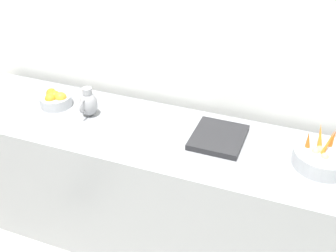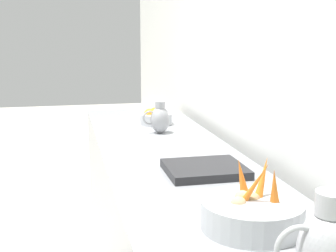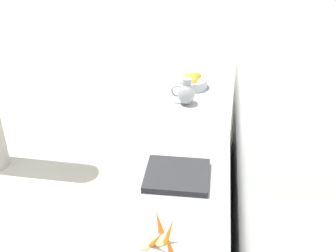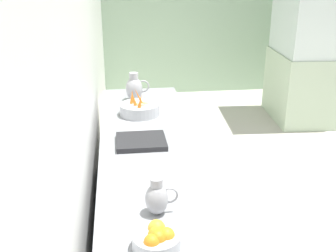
{
  "view_description": "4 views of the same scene",
  "coord_description": "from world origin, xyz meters",
  "views": [
    {
      "loc": [
        0.49,
        0.92,
        2.35
      ],
      "look_at": [
        -1.33,
        0.22,
        1.08
      ],
      "focal_mm": 45.61,
      "sensor_mm": 36.0,
      "label": 1
    },
    {
      "loc": [
        -0.97,
        2.32,
        1.51
      ],
      "look_at": [
        -1.41,
        0.37,
        1.1
      ],
      "focal_mm": 49.59,
      "sensor_mm": 36.0,
      "label": 2
    },
    {
      "loc": [
        -1.73,
        2.29,
        2.33
      ],
      "look_at": [
        -1.47,
        0.12,
        1.02
      ],
      "focal_mm": 46.3,
      "sensor_mm": 36.0,
      "label": 3
    },
    {
      "loc": [
        -1.7,
        -2.16,
        2.07
      ],
      "look_at": [
        -1.38,
        0.39,
        1.05
      ],
      "focal_mm": 44.38,
      "sensor_mm": 36.0,
      "label": 4
    }
  ],
  "objects": [
    {
      "name": "counter_sink_basin",
      "position": [
        -1.56,
        0.45,
        0.92
      ],
      "size": [
        0.34,
        0.3,
        0.04
      ],
      "primitive_type": "cube",
      "color": "#232326",
      "rests_on": "prep_counter"
    },
    {
      "name": "vegetable_colander",
      "position": [
        -1.53,
        1.04,
        0.95
      ],
      "size": [
        0.32,
        0.32,
        0.22
      ],
      "color": "#ADAFB5",
      "rests_on": "prep_counter"
    },
    {
      "name": "metal_pitcher_short",
      "position": [
        -1.53,
        -0.41,
        0.99
      ],
      "size": [
        0.17,
        0.12,
        0.2
      ],
      "color": "#939399",
      "rests_on": "prep_counter"
    },
    {
      "name": "prep_counter",
      "position": [
        -1.49,
        0.23,
        0.45
      ],
      "size": [
        0.7,
        3.12,
        0.9
      ],
      "primitive_type": "cube",
      "color": "gray",
      "rests_on": "ground_plane"
    },
    {
      "name": "tile_wall_left",
      "position": [
        -1.95,
        0.73,
        1.5
      ],
      "size": [
        0.1,
        8.16,
        3.0
      ],
      "primitive_type": "cube",
      "color": "white",
      "rests_on": "ground_plane"
    },
    {
      "name": "orange_bowl",
      "position": [
        -1.56,
        -0.68,
        0.95
      ],
      "size": [
        0.21,
        0.21,
        0.11
      ],
      "color": "#ADAFB5",
      "rests_on": "prep_counter"
    }
  ]
}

